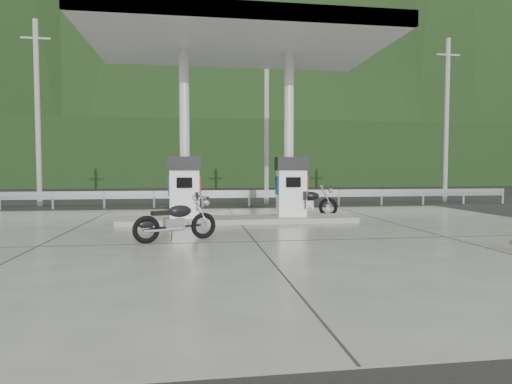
{
  "coord_description": "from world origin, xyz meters",
  "views": [
    {
      "loc": [
        -1.29,
        -10.18,
        1.59
      ],
      "look_at": [
        0.3,
        1.0,
        1.0
      ],
      "focal_mm": 30.0,
      "sensor_mm": 36.0,
      "label": 1
    }
  ],
  "objects": [
    {
      "name": "ground",
      "position": [
        0.0,
        0.0,
        0.0
      ],
      "size": [
        160.0,
        160.0,
        0.0
      ],
      "primitive_type": "plane",
      "color": "black",
      "rests_on": "ground"
    },
    {
      "name": "forecourt_apron",
      "position": [
        0.0,
        0.0,
        0.01
      ],
      "size": [
        18.0,
        14.0,
        0.02
      ],
      "primitive_type": "cube",
      "color": "slate",
      "rests_on": "ground"
    },
    {
      "name": "pump_island",
      "position": [
        0.0,
        2.5,
        0.1
      ],
      "size": [
        7.0,
        1.4,
        0.15
      ],
      "primitive_type": "cube",
      "color": "gray",
      "rests_on": "forecourt_apron"
    },
    {
      "name": "gas_pump_left",
      "position": [
        -1.6,
        2.5,
        1.07
      ],
      "size": [
        0.95,
        0.55,
        1.8
      ],
      "primitive_type": null,
      "color": "white",
      "rests_on": "pump_island"
    },
    {
      "name": "gas_pump_right",
      "position": [
        1.6,
        2.5,
        1.07
      ],
      "size": [
        0.95,
        0.55,
        1.8
      ],
      "primitive_type": null,
      "color": "white",
      "rests_on": "pump_island"
    },
    {
      "name": "canopy_column_left",
      "position": [
        -1.6,
        2.9,
        2.67
      ],
      "size": [
        0.3,
        0.3,
        5.0
      ],
      "primitive_type": "cylinder",
      "color": "silver",
      "rests_on": "pump_island"
    },
    {
      "name": "canopy_column_right",
      "position": [
        1.6,
        2.9,
        2.67
      ],
      "size": [
        0.3,
        0.3,
        5.0
      ],
      "primitive_type": "cylinder",
      "color": "silver",
      "rests_on": "pump_island"
    },
    {
      "name": "canopy_roof",
      "position": [
        0.0,
        2.5,
        5.37
      ],
      "size": [
        8.5,
        5.0,
        0.4
      ],
      "primitive_type": "cube",
      "color": "silver",
      "rests_on": "canopy_column_left"
    },
    {
      "name": "guardrail",
      "position": [
        0.0,
        8.0,
        0.71
      ],
      "size": [
        26.0,
        0.16,
        1.42
      ],
      "primitive_type": null,
      "color": "#A6AAAE",
      "rests_on": "ground"
    },
    {
      "name": "road",
      "position": [
        0.0,
        11.5,
        0.0
      ],
      "size": [
        60.0,
        7.0,
        0.01
      ],
      "primitive_type": "cube",
      "color": "black",
      "rests_on": "ground"
    },
    {
      "name": "utility_pole_a",
      "position": [
        -8.0,
        9.5,
        4.0
      ],
      "size": [
        0.22,
        0.22,
        8.0
      ],
      "primitive_type": "cylinder",
      "color": "gray",
      "rests_on": "ground"
    },
    {
      "name": "utility_pole_b",
      "position": [
        2.0,
        9.5,
        4.0
      ],
      "size": [
        0.22,
        0.22,
        8.0
      ],
      "primitive_type": "cylinder",
      "color": "gray",
      "rests_on": "ground"
    },
    {
      "name": "utility_pole_c",
      "position": [
        11.0,
        9.5,
        4.0
      ],
      "size": [
        0.22,
        0.22,
        8.0
      ],
      "primitive_type": "cylinder",
      "color": "gray",
      "rests_on": "ground"
    },
    {
      "name": "tree_band",
      "position": [
        0.0,
        30.0,
        3.0
      ],
      "size": [
        80.0,
        6.0,
        6.0
      ],
      "primitive_type": "cube",
      "color": "black",
      "rests_on": "ground"
    },
    {
      "name": "forested_hills",
      "position": [
        0.0,
        60.0,
        0.0
      ],
      "size": [
        100.0,
        40.0,
        140.0
      ],
      "primitive_type": null,
      "color": "black",
      "rests_on": "ground"
    },
    {
      "name": "motorcycle_left",
      "position": [
        -1.72,
        -0.63,
        0.44
      ],
      "size": [
        1.87,
        1.2,
        0.85
      ],
      "primitive_type": null,
      "rotation": [
        0.0,
        0.0,
        0.39
      ],
      "color": "black",
      "rests_on": "forecourt_apron"
    },
    {
      "name": "motorcycle_right",
      "position": [
        2.41,
        3.63,
        0.47
      ],
      "size": [
        1.94,
        0.68,
        0.91
      ],
      "primitive_type": null,
      "rotation": [
        0.0,
        0.0,
        -0.04
      ],
      "color": "black",
      "rests_on": "forecourt_apron"
    }
  ]
}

